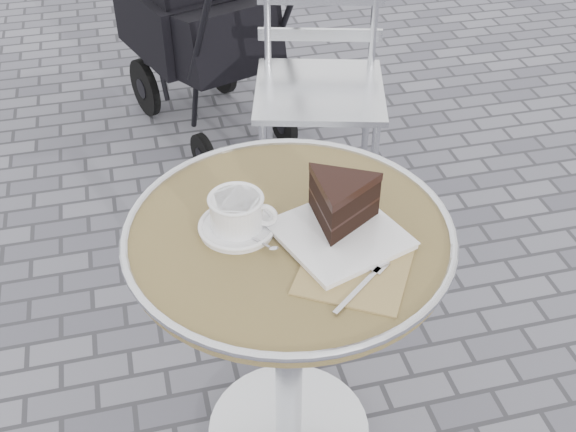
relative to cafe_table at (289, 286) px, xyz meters
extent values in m
cylinder|color=silver|center=(0.00, 0.00, -0.55)|extent=(0.44, 0.44, 0.03)
cylinder|color=silver|center=(0.00, 0.00, -0.20)|extent=(0.07, 0.07, 0.67)
cylinder|color=#9E8356|center=(0.00, 0.00, 0.15)|extent=(0.70, 0.70, 0.03)
torus|color=silver|center=(0.00, 0.00, 0.16)|extent=(0.72, 0.72, 0.02)
cylinder|color=white|center=(-0.11, 0.03, 0.17)|extent=(0.16, 0.16, 0.01)
cylinder|color=white|center=(-0.11, 0.03, 0.21)|extent=(0.15, 0.15, 0.07)
torus|color=white|center=(-0.05, 0.01, 0.21)|extent=(0.06, 0.03, 0.06)
cylinder|color=beige|center=(-0.11, 0.03, 0.24)|extent=(0.10, 0.10, 0.01)
cube|color=#9D8056|center=(0.10, -0.15, 0.17)|extent=(0.29, 0.29, 0.00)
cube|color=white|center=(0.10, -0.05, 0.17)|extent=(0.29, 0.29, 0.01)
cylinder|color=silver|center=(0.12, 0.84, -0.32)|extent=(0.03, 0.03, 0.50)
cylinder|color=silver|center=(0.48, 0.74, -0.32)|extent=(0.03, 0.03, 0.50)
cylinder|color=silver|center=(0.22, 1.20, -0.32)|extent=(0.03, 0.03, 0.50)
cylinder|color=silver|center=(0.58, 1.10, -0.32)|extent=(0.03, 0.03, 0.50)
cube|color=silver|center=(0.35, 0.97, -0.06)|extent=(0.54, 0.54, 0.02)
cube|color=black|center=(0.06, 1.65, -0.12)|extent=(0.57, 0.72, 0.38)
cylinder|color=black|center=(-0.03, 1.32, -0.48)|extent=(0.09, 0.17, 0.17)
cylinder|color=black|center=(0.34, 1.45, -0.48)|extent=(0.09, 0.17, 0.17)
cylinder|color=black|center=(-0.21, 1.85, -0.44)|extent=(0.12, 0.26, 0.26)
cylinder|color=black|center=(0.16, 1.98, -0.44)|extent=(0.12, 0.26, 0.26)
camera|label=1|loc=(-0.29, -1.15, 1.15)|focal=45.00mm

